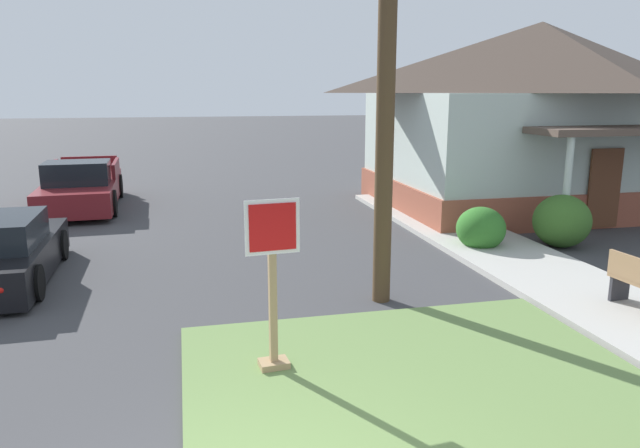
{
  "coord_description": "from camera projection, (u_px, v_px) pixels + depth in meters",
  "views": [
    {
      "loc": [
        -0.3,
        -3.99,
        3.44
      ],
      "look_at": [
        1.8,
        4.96,
        1.37
      ],
      "focal_mm": 33.3,
      "sensor_mm": 36.0,
      "label": 1
    }
  ],
  "objects": [
    {
      "name": "shrub_by_curb",
      "position": [
        481.0,
        229.0,
        13.03
      ],
      "size": [
        1.07,
        1.07,
        0.96
      ],
      "primitive_type": "ellipsoid",
      "color": "#2F6D26",
      "rests_on": "ground"
    },
    {
      "name": "manhole_cover",
      "position": [
        227.0,
        367.0,
        7.53
      ],
      "size": [
        0.7,
        0.7,
        0.02
      ],
      "primitive_type": "cylinder",
      "color": "black",
      "rests_on": "ground"
    },
    {
      "name": "corner_house",
      "position": [
        536.0,
        114.0,
        17.55
      ],
      "size": [
        9.19,
        7.99,
        5.38
      ],
      "color": "brown",
      "rests_on": "ground"
    },
    {
      "name": "sidewalk_strip",
      "position": [
        532.0,
        268.0,
        11.59
      ],
      "size": [
        2.2,
        16.91,
        0.12
      ],
      "primitive_type": "cube",
      "color": "#B2AFA8",
      "rests_on": "ground"
    },
    {
      "name": "pickup_truck_maroon",
      "position": [
        81.0,
        188.0,
        17.63
      ],
      "size": [
        2.27,
        5.44,
        1.48
      ],
      "color": "maroon",
      "rests_on": "ground"
    },
    {
      "name": "shrub_near_porch",
      "position": [
        562.0,
        221.0,
        13.26
      ],
      "size": [
        1.26,
        1.26,
        1.19
      ],
      "primitive_type": "ellipsoid",
      "color": "#366123",
      "rests_on": "ground"
    },
    {
      "name": "stop_sign",
      "position": [
        273.0,
        290.0,
        7.16
      ],
      "size": [
        0.66,
        0.31,
        2.13
      ],
      "color": "#A3845B",
      "rests_on": "grass_corner_patch"
    },
    {
      "name": "grass_corner_patch",
      "position": [
        432.0,
        398.0,
        6.7
      ],
      "size": [
        5.51,
        5.29,
        0.08
      ],
      "primitive_type": "cube",
      "color": "#668447",
      "rests_on": "ground"
    }
  ]
}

